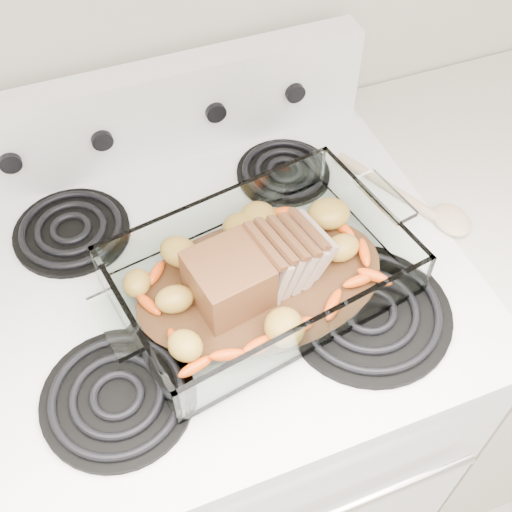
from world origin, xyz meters
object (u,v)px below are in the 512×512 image
object	(u,v)px
counter_right	(487,310)
pork_roast	(248,270)
baking_dish	(261,277)
electric_range	(224,400)

from	to	relation	value
counter_right	pork_roast	world-z (taller)	pork_roast
baking_dish	pork_roast	size ratio (longest dim) A/B	1.93
electric_range	counter_right	distance (m)	0.67
baking_dish	counter_right	bearing A→B (deg)	-4.33
electric_range	baking_dish	world-z (taller)	electric_range
baking_dish	pork_roast	distance (m)	0.03
electric_range	pork_roast	bearing A→B (deg)	-57.23
electric_range	pork_roast	xyz separation A→B (m)	(0.04, -0.06, 0.51)
counter_right	pork_roast	bearing A→B (deg)	-174.76
electric_range	baking_dish	bearing A→B (deg)	-44.91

